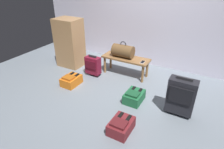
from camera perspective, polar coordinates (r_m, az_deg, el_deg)
The scene contains 11 objects.
ground_plane at distance 3.40m, azimuth 3.65°, elevation -6.84°, with size 6.60×6.60×0.00m, color slate.
back_wall at distance 4.33m, azimuth 14.20°, elevation 20.14°, with size 6.00×0.10×2.80m, color silver.
bench at distance 3.99m, azimuth 4.18°, elevation 4.35°, with size 1.00×0.36×0.40m.
duffel_bag_brown at distance 3.94m, azimuth 3.36°, elevation 7.13°, with size 0.44×0.26×0.34m.
cell_phone at distance 3.78m, azimuth 9.26°, elevation 3.75°, with size 0.07×0.14×0.01m.
suitcase_upright_charcoal at distance 3.02m, azimuth 20.16°, elevation -6.14°, with size 0.41×0.22×0.65m.
suitcase_small_burgundy at distance 4.01m, azimuth -5.82°, elevation 2.82°, with size 0.32×0.18×0.46m.
backpack_maroon at distance 2.71m, azimuth 2.77°, elevation -15.24°, with size 0.28×0.38×0.21m.
backpack_orange at distance 3.80m, azimuth -12.23°, elevation -1.74°, with size 0.28×0.38×0.21m.
backpack_green at distance 3.27m, azimuth 6.71°, elevation -6.64°, with size 0.28×0.38×0.21m.
side_cabinet at distance 4.48m, azimuth -12.69°, elevation 9.32°, with size 0.56×0.44×1.10m.
Camera 1 is at (1.17, -2.53, 1.96)m, focal length 30.20 mm.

